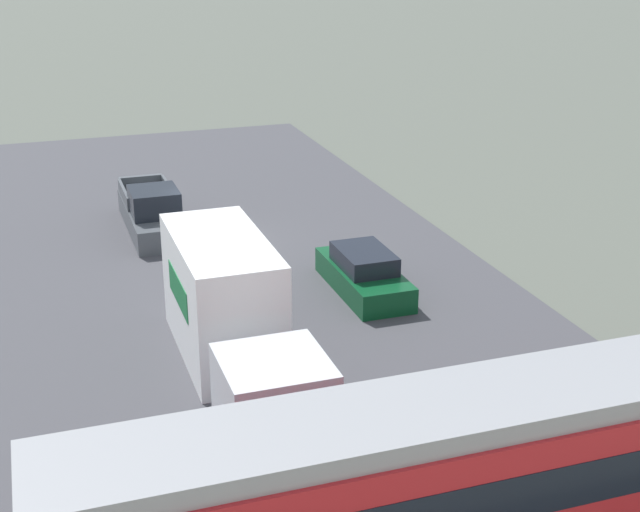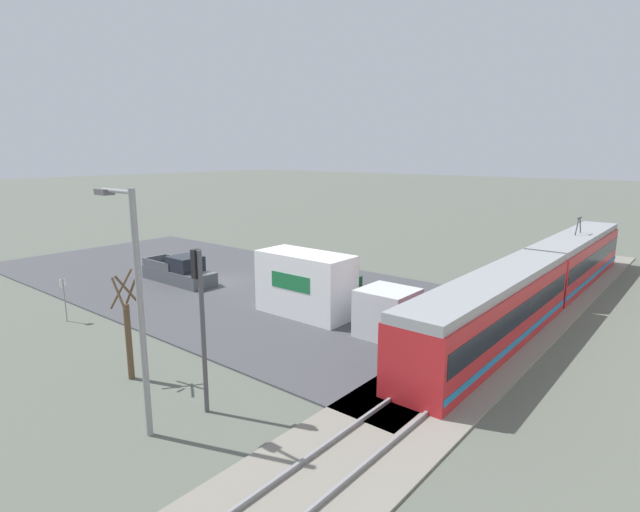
% 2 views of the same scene
% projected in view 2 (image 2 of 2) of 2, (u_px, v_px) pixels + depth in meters
% --- Properties ---
extents(ground_plane, '(320.00, 320.00, 0.00)m').
position_uv_depth(ground_plane, '(222.00, 283.00, 33.88)').
color(ground_plane, '#565B51').
extents(road_surface, '(17.55, 37.60, 0.08)m').
position_uv_depth(road_surface, '(222.00, 282.00, 33.87)').
color(road_surface, '#424247').
rests_on(road_surface, ground).
extents(rail_bed, '(53.91, 4.40, 0.22)m').
position_uv_depth(rail_bed, '(486.00, 348.00, 22.49)').
color(rail_bed, gray).
rests_on(rail_bed, ground).
extents(light_rail_tram, '(30.17, 2.57, 4.33)m').
position_uv_depth(light_rail_tram, '(542.00, 279.00, 28.23)').
color(light_rail_tram, '#B21E23').
rests_on(light_rail_tram, ground).
extents(box_truck, '(2.41, 9.07, 3.38)m').
position_uv_depth(box_truck, '(323.00, 290.00, 26.02)').
color(box_truck, silver).
rests_on(box_truck, ground).
extents(pickup_truck, '(1.93, 5.88, 1.87)m').
position_uv_depth(pickup_truck, '(180.00, 272.00, 33.62)').
color(pickup_truck, '#4C5156').
rests_on(pickup_truck, ground).
extents(sedan_car_0, '(1.82, 4.52, 1.42)m').
position_uv_depth(sedan_car_0, '(326.00, 277.00, 32.76)').
color(sedan_car_0, '#0C4723').
rests_on(sedan_car_0, ground).
extents(traffic_light_pole, '(0.28, 0.47, 5.63)m').
position_uv_depth(traffic_light_pole, '(201.00, 310.00, 16.37)').
color(traffic_light_pole, '#47474C').
rests_on(traffic_light_pole, ground).
extents(street_tree, '(1.03, 0.85, 4.31)m').
position_uv_depth(street_tree, '(128.00, 331.00, 19.16)').
color(street_tree, brown).
rests_on(street_tree, ground).
extents(street_lamp_near_crossing, '(0.36, 1.95, 7.70)m').
position_uv_depth(street_lamp_near_crossing, '(136.00, 297.00, 14.88)').
color(street_lamp_near_crossing, gray).
rests_on(street_lamp_near_crossing, ground).
extents(no_parking_sign, '(0.32, 0.08, 2.30)m').
position_uv_depth(no_parking_sign, '(64.00, 296.00, 25.89)').
color(no_parking_sign, gray).
rests_on(no_parking_sign, ground).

